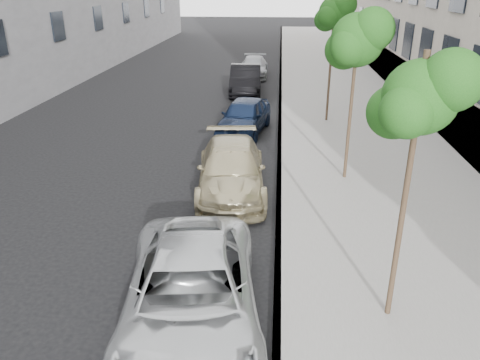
# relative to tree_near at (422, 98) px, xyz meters

# --- Properties ---
(sidewalk) EXTENTS (6.40, 72.00, 0.14)m
(sidewalk) POSITION_rel_tree_near_xyz_m (1.07, 22.50, -4.07)
(sidewalk) COLOR gray
(sidewalk) RESTS_ON ground
(curb) EXTENTS (0.15, 72.00, 0.14)m
(curb) POSITION_rel_tree_near_xyz_m (-2.05, 22.50, -4.07)
(curb) COLOR #9E9B93
(curb) RESTS_ON ground
(tree_near) EXTENTS (1.55, 1.35, 4.77)m
(tree_near) POSITION_rel_tree_near_xyz_m (0.00, 0.00, 0.00)
(tree_near) COLOR #38281C
(tree_near) RESTS_ON sidewalk
(tree_mid) EXTENTS (1.80, 1.60, 5.01)m
(tree_mid) POSITION_rel_tree_near_xyz_m (0.00, 6.50, 0.12)
(tree_mid) COLOR #38281C
(tree_mid) RESTS_ON sidewalk
(tree_far) EXTENTS (1.63, 1.43, 5.26)m
(tree_far) POSITION_rel_tree_near_xyz_m (0.00, 13.00, 0.45)
(tree_far) COLOR #38281C
(tree_far) RESTS_ON sidewalk
(minivan) EXTENTS (3.00, 5.36, 1.41)m
(minivan) POSITION_rel_tree_near_xyz_m (-3.57, -0.51, -3.43)
(minivan) COLOR silver
(minivan) RESTS_ON ground
(suv) EXTENTS (2.36, 4.90, 1.38)m
(suv) POSITION_rel_tree_near_xyz_m (-3.46, 5.46, -3.45)
(suv) COLOR tan
(suv) RESTS_ON ground
(sedan_blue) EXTENTS (2.31, 4.30, 1.39)m
(sedan_blue) POSITION_rel_tree_near_xyz_m (-3.51, 11.30, -3.44)
(sedan_blue) COLOR #101D38
(sedan_blue) RESTS_ON ground
(sedan_black) EXTENTS (1.87, 4.75, 1.54)m
(sedan_black) POSITION_rel_tree_near_xyz_m (-3.98, 18.47, -3.37)
(sedan_black) COLOR black
(sedan_black) RESTS_ON ground
(sedan_rear) EXTENTS (1.80, 4.32, 1.25)m
(sedan_rear) POSITION_rel_tree_near_xyz_m (-3.80, 23.55, -3.51)
(sedan_rear) COLOR gray
(sedan_rear) RESTS_ON ground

